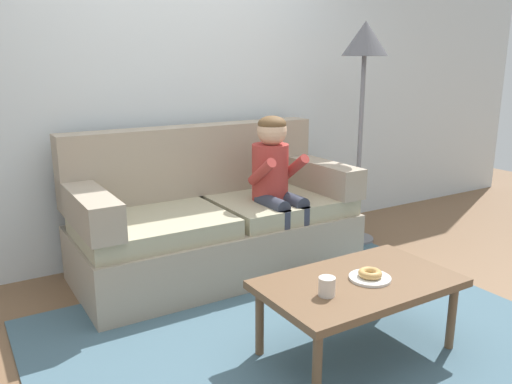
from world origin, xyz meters
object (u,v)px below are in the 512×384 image
at_px(couch, 214,221).
at_px(mug, 327,286).
at_px(person_child, 276,178).
at_px(donut, 370,273).
at_px(floor_lamp, 364,60).
at_px(coffee_table, 358,288).

relative_size(couch, mug, 21.67).
height_order(person_child, donut, person_child).
relative_size(person_child, floor_lamp, 0.62).
height_order(couch, floor_lamp, floor_lamp).
bearing_deg(person_child, donut, -100.57).
height_order(couch, coffee_table, couch).
height_order(coffee_table, floor_lamp, floor_lamp).
relative_size(couch, floor_lamp, 1.11).
height_order(coffee_table, donut, donut).
bearing_deg(coffee_table, floor_lamp, 47.99).
xyz_separation_m(donut, mug, (-0.30, -0.03, 0.01)).
relative_size(couch, coffee_table, 1.95).
xyz_separation_m(mug, floor_lamp, (1.41, 1.34, 1.02)).
bearing_deg(person_child, coffee_table, -103.22).
xyz_separation_m(couch, mug, (-0.13, -1.43, 0.09)).
relative_size(person_child, donut, 9.18).
height_order(mug, floor_lamp, floor_lamp).
height_order(donut, mug, mug).
bearing_deg(couch, donut, -83.15).
distance_m(mug, floor_lamp, 2.20).
relative_size(couch, person_child, 1.77).
bearing_deg(mug, person_child, 66.75).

